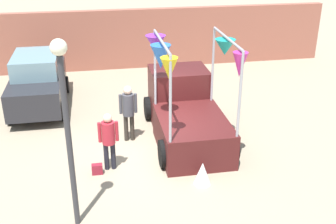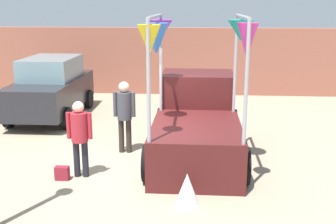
{
  "view_description": "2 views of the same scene",
  "coord_description": "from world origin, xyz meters",
  "px_view_note": "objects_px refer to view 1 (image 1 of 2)",
  "views": [
    {
      "loc": [
        -1.48,
        -10.44,
        6.02
      ],
      "look_at": [
        0.37,
        -0.18,
        1.29
      ],
      "focal_mm": 45.0,
      "sensor_mm": 36.0,
      "label": 1
    },
    {
      "loc": [
        1.12,
        -8.73,
        3.5
      ],
      "look_at": [
        0.5,
        -0.35,
        1.33
      ],
      "focal_mm": 45.0,
      "sensor_mm": 36.0,
      "label": 2
    }
  ],
  "objects_px": {
    "street_lamp": "(66,112)",
    "folded_kite_bundle_white": "(202,173)",
    "parked_car": "(38,81)",
    "person_vendor": "(128,108)",
    "handbag": "(97,169)",
    "vendor_truck": "(185,108)",
    "person_customer": "(109,136)"
  },
  "relations": [
    {
      "from": "person_vendor",
      "to": "handbag",
      "type": "xyz_separation_m",
      "value": [
        -1.01,
        -1.73,
        -0.91
      ]
    },
    {
      "from": "person_vendor",
      "to": "handbag",
      "type": "bearing_deg",
      "value": -120.2
    },
    {
      "from": "street_lamp",
      "to": "parked_car",
      "type": "bearing_deg",
      "value": 101.59
    },
    {
      "from": "parked_car",
      "to": "person_customer",
      "type": "distance_m",
      "value": 5.14
    },
    {
      "from": "parked_car",
      "to": "folded_kite_bundle_white",
      "type": "xyz_separation_m",
      "value": [
        4.45,
        -5.76,
        -0.64
      ]
    },
    {
      "from": "parked_car",
      "to": "handbag",
      "type": "distance_m",
      "value": 5.25
    },
    {
      "from": "parked_car",
      "to": "street_lamp",
      "type": "xyz_separation_m",
      "value": [
        1.39,
        -6.75,
        1.72
      ]
    },
    {
      "from": "person_vendor",
      "to": "handbag",
      "type": "height_order",
      "value": "person_vendor"
    },
    {
      "from": "handbag",
      "to": "folded_kite_bundle_white",
      "type": "xyz_separation_m",
      "value": [
        2.58,
        -0.92,
        0.16
      ]
    },
    {
      "from": "person_customer",
      "to": "handbag",
      "type": "relative_size",
      "value": 5.74
    },
    {
      "from": "person_customer",
      "to": "person_vendor",
      "type": "bearing_deg",
      "value": 66.76
    },
    {
      "from": "vendor_truck",
      "to": "person_vendor",
      "type": "height_order",
      "value": "vendor_truck"
    },
    {
      "from": "handbag",
      "to": "person_customer",
      "type": "bearing_deg",
      "value": 29.74
    },
    {
      "from": "street_lamp",
      "to": "folded_kite_bundle_white",
      "type": "distance_m",
      "value": 4.0
    },
    {
      "from": "vendor_truck",
      "to": "parked_car",
      "type": "height_order",
      "value": "vendor_truck"
    },
    {
      "from": "person_vendor",
      "to": "street_lamp",
      "type": "bearing_deg",
      "value": -112.19
    },
    {
      "from": "parked_car",
      "to": "person_customer",
      "type": "relative_size",
      "value": 2.49
    },
    {
      "from": "parked_car",
      "to": "street_lamp",
      "type": "distance_m",
      "value": 7.11
    },
    {
      "from": "parked_car",
      "to": "person_vendor",
      "type": "height_order",
      "value": "parked_car"
    },
    {
      "from": "vendor_truck",
      "to": "person_vendor",
      "type": "xyz_separation_m",
      "value": [
        -1.7,
        -0.07,
        0.17
      ]
    },
    {
      "from": "vendor_truck",
      "to": "handbag",
      "type": "xyz_separation_m",
      "value": [
        -2.71,
        -1.8,
        -0.75
      ]
    },
    {
      "from": "handbag",
      "to": "vendor_truck",
      "type": "bearing_deg",
      "value": 33.57
    },
    {
      "from": "vendor_truck",
      "to": "street_lamp",
      "type": "relative_size",
      "value": 0.99
    },
    {
      "from": "street_lamp",
      "to": "folded_kite_bundle_white",
      "type": "bearing_deg",
      "value": 17.98
    },
    {
      "from": "folded_kite_bundle_white",
      "to": "person_vendor",
      "type": "bearing_deg",
      "value": 120.71
    },
    {
      "from": "street_lamp",
      "to": "folded_kite_bundle_white",
      "type": "xyz_separation_m",
      "value": [
        3.06,
        0.99,
        -2.37
      ]
    },
    {
      "from": "folded_kite_bundle_white",
      "to": "handbag",
      "type": "bearing_deg",
      "value": 160.36
    },
    {
      "from": "vendor_truck",
      "to": "street_lamp",
      "type": "xyz_separation_m",
      "value": [
        -3.19,
        -3.71,
        1.78
      ]
    },
    {
      "from": "vendor_truck",
      "to": "parked_car",
      "type": "bearing_deg",
      "value": 146.41
    },
    {
      "from": "person_customer",
      "to": "street_lamp",
      "type": "distance_m",
      "value": 2.84
    },
    {
      "from": "vendor_truck",
      "to": "person_vendor",
      "type": "relative_size",
      "value": 2.35
    },
    {
      "from": "parked_car",
      "to": "person_vendor",
      "type": "bearing_deg",
      "value": -47.24
    }
  ]
}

